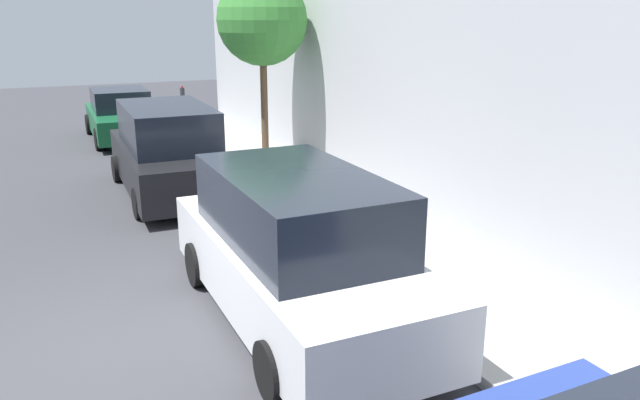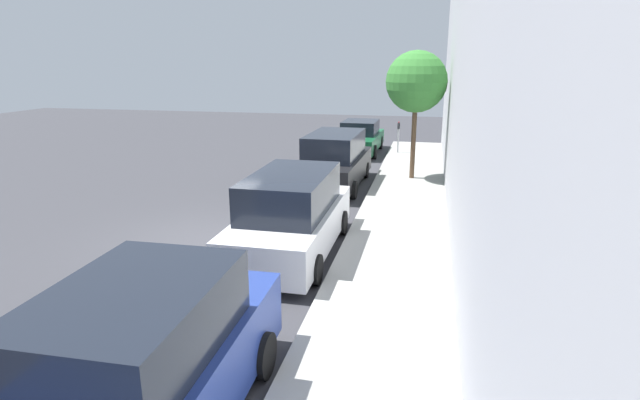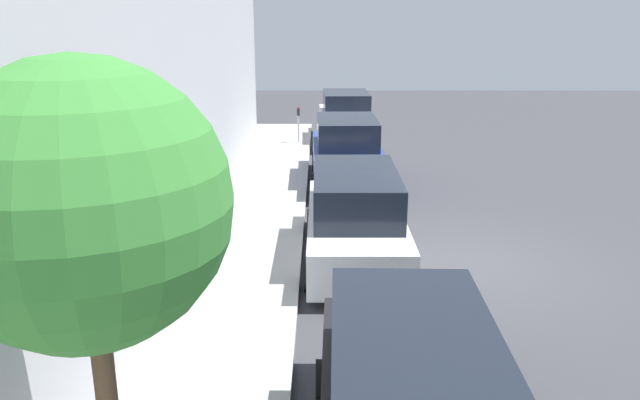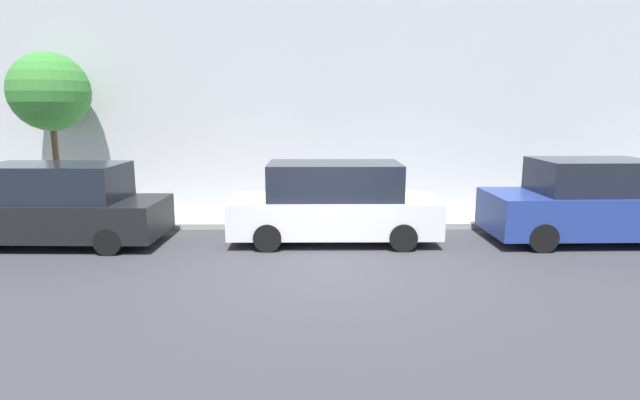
{
  "view_description": "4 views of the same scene",
  "coord_description": "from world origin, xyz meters",
  "px_view_note": "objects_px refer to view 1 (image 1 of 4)",
  "views": [
    {
      "loc": [
        -0.37,
        -6.89,
        3.72
      ],
      "look_at": [
        3.46,
        1.4,
        1.0
      ],
      "focal_mm": 35.0,
      "sensor_mm": 36.0,
      "label": 1
    },
    {
      "loc": [
        5.38,
        -10.65,
        4.34
      ],
      "look_at": [
        2.82,
        0.93,
        1.0
      ],
      "focal_mm": 28.0,
      "sensor_mm": 36.0,
      "label": 2
    },
    {
      "loc": [
        3.11,
        11.87,
        4.92
      ],
      "look_at": [
        3.12,
        -1.21,
        1.0
      ],
      "focal_mm": 35.0,
      "sensor_mm": 36.0,
      "label": 3
    },
    {
      "loc": [
        -9.3,
        0.23,
        3.19
      ],
      "look_at": [
        2.42,
        0.14,
        1.0
      ],
      "focal_mm": 28.0,
      "sensor_mm": 36.0,
      "label": 4
    }
  ],
  "objects_px": {
    "street_tree": "(262,20)",
    "parked_sedan_fifth": "(122,116)",
    "parking_meter_far": "(183,104)",
    "parked_minivan_fourth": "(169,151)",
    "parked_minivan_third": "(297,250)"
  },
  "relations": [
    {
      "from": "parked_minivan_third",
      "to": "street_tree",
      "type": "relative_size",
      "value": 1.08
    },
    {
      "from": "parked_minivan_third",
      "to": "parked_minivan_fourth",
      "type": "relative_size",
      "value": 0.99
    },
    {
      "from": "parking_meter_far",
      "to": "street_tree",
      "type": "height_order",
      "value": "street_tree"
    },
    {
      "from": "parked_minivan_fourth",
      "to": "parking_meter_far",
      "type": "xyz_separation_m",
      "value": [
        1.79,
        6.43,
        0.11
      ]
    },
    {
      "from": "parked_minivan_third",
      "to": "parked_sedan_fifth",
      "type": "relative_size",
      "value": 1.08
    },
    {
      "from": "parked_sedan_fifth",
      "to": "street_tree",
      "type": "xyz_separation_m",
      "value": [
        2.71,
        -5.48,
        2.86
      ]
    },
    {
      "from": "parked_sedan_fifth",
      "to": "parking_meter_far",
      "type": "height_order",
      "value": "parking_meter_far"
    },
    {
      "from": "parked_sedan_fifth",
      "to": "parking_meter_far",
      "type": "bearing_deg",
      "value": -10.29
    },
    {
      "from": "street_tree",
      "to": "parked_sedan_fifth",
      "type": "bearing_deg",
      "value": 116.32
    },
    {
      "from": "parked_sedan_fifth",
      "to": "parked_minivan_fourth",
      "type": "bearing_deg",
      "value": -89.5
    },
    {
      "from": "parked_sedan_fifth",
      "to": "street_tree",
      "type": "distance_m",
      "value": 6.75
    },
    {
      "from": "parked_sedan_fifth",
      "to": "parking_meter_far",
      "type": "relative_size",
      "value": 3.16
    },
    {
      "from": "parked_minivan_third",
      "to": "street_tree",
      "type": "distance_m",
      "value": 8.57
    },
    {
      "from": "parked_minivan_fourth",
      "to": "parked_sedan_fifth",
      "type": "height_order",
      "value": "parked_minivan_fourth"
    },
    {
      "from": "street_tree",
      "to": "parked_minivan_fourth",
      "type": "bearing_deg",
      "value": -153.99
    }
  ]
}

